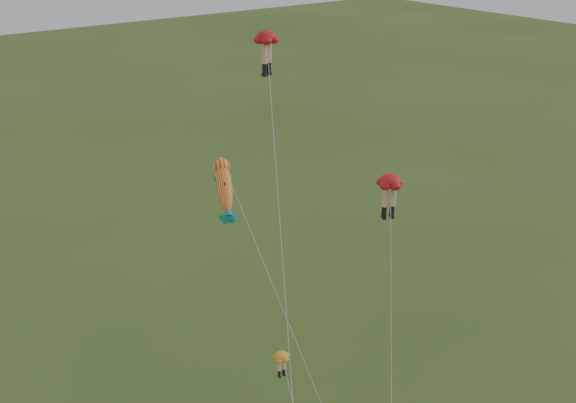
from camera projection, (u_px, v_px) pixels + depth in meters
legs_kite_red_high at (267, 47)px, 36.63m from camera, size 8.37×14.19×21.71m
legs_kite_red_mid at (390, 188)px, 35.87m from camera, size 6.79×8.30×14.54m
legs_kite_yellow at (284, 370)px, 30.42m from camera, size 0.90×3.98×8.95m
fish_kite at (225, 186)px, 32.46m from camera, size 3.99×8.66×16.69m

